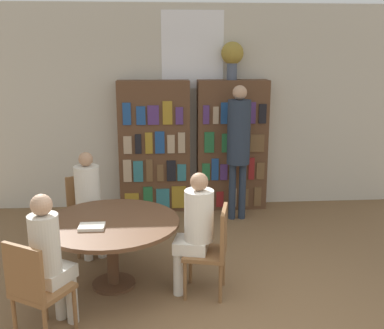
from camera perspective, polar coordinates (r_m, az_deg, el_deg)
name	(u,v)px	position (r m, az deg, el deg)	size (l,w,h in m)	color
wall_back	(192,108)	(6.77, 0.05, 7.18)	(6.40, 0.07, 3.00)	beige
bookshelf_left	(154,147)	(6.65, -4.79, 2.24)	(1.03, 0.34, 1.93)	brown
bookshelf_right	(232,146)	(6.73, 5.08, 2.40)	(1.03, 0.34, 1.93)	brown
flower_vase	(232,56)	(6.59, 5.13, 13.61)	(0.32, 0.32, 0.54)	#475166
reading_table	(111,230)	(4.59, -10.21, -8.20)	(1.36, 1.36, 0.70)	brown
chair_near_camera	(35,287)	(3.95, -19.28, -14.42)	(0.55, 0.55, 0.89)	brown
chair_left_side	(86,209)	(5.55, -13.32, -5.54)	(0.53, 0.53, 0.89)	brown
chair_far_side	(213,247)	(4.42, 2.68, -10.39)	(0.48, 0.48, 0.89)	brown
seated_reader_left	(89,197)	(5.32, -12.97, -4.05)	(0.39, 0.42, 1.22)	beige
seated_reader_right	(195,226)	(4.36, 0.37, -7.76)	(0.41, 0.35, 1.23)	silver
seated_reader_back	(50,255)	(3.98, -17.61, -10.89)	(0.38, 0.40, 1.24)	beige
librarian_standing	(239,138)	(6.21, 5.95, 3.35)	(0.32, 0.59, 1.89)	#232D3D
open_book_on_table	(92,227)	(4.40, -12.62, -7.72)	(0.24, 0.18, 0.03)	silver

